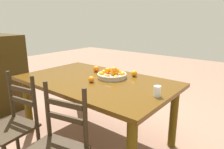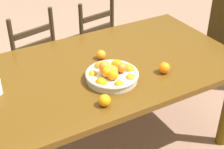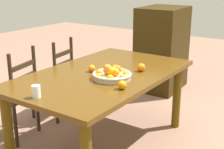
{
  "view_description": "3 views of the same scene",
  "coord_description": "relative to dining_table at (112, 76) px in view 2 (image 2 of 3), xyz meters",
  "views": [
    {
      "loc": [
        -1.52,
        1.6,
        1.41
      ],
      "look_at": [
        -0.1,
        -0.18,
        0.79
      ],
      "focal_mm": 32.52,
      "sensor_mm": 36.0,
      "label": 1
    },
    {
      "loc": [
        -1.0,
        -1.76,
        1.95
      ],
      "look_at": [
        -0.1,
        -0.18,
        0.79
      ],
      "focal_mm": 54.33,
      "sensor_mm": 36.0,
      "label": 2
    },
    {
      "loc": [
        -2.29,
        -1.69,
        1.63
      ],
      "look_at": [
        -0.1,
        -0.18,
        0.79
      ],
      "focal_mm": 51.6,
      "sensor_mm": 36.0,
      "label": 3
    }
  ],
  "objects": [
    {
      "name": "chair_near_window",
      "position": [
        -0.37,
        0.84,
        -0.2
      ],
      "size": [
        0.51,
        0.51,
        0.94
      ],
      "rotation": [
        0.0,
        0.0,
        3.36
      ],
      "color": "black",
      "rests_on": "ground"
    },
    {
      "name": "fruit_bowl",
      "position": [
        -0.1,
        -0.18,
        0.14
      ],
      "size": [
        0.34,
        0.34,
        0.14
      ],
      "color": "#BDB4A1",
      "rests_on": "dining_table"
    },
    {
      "name": "dining_table",
      "position": [
        0.0,
        0.0,
        0.0
      ],
      "size": [
        1.77,
        1.06,
        0.75
      ],
      "color": "#52340E",
      "rests_on": "ground"
    },
    {
      "name": "ground_plane",
      "position": [
        0.0,
        0.0,
        -0.65
      ],
      "size": [
        12.0,
        12.0,
        0.0
      ],
      "primitive_type": "plane",
      "color": "#906A55"
    },
    {
      "name": "orange_loose_2",
      "position": [
        0.24,
        -0.27,
        0.14
      ],
      "size": [
        0.08,
        0.08,
        0.08
      ],
      "primitive_type": "sphere",
      "color": "orange",
      "rests_on": "dining_table"
    },
    {
      "name": "chair_by_cabinet",
      "position": [
        0.24,
        0.86,
        -0.2
      ],
      "size": [
        0.45,
        0.45,
        0.93
      ],
      "rotation": [
        0.0,
        0.0,
        3.3
      ],
      "color": "black",
      "rests_on": "ground"
    },
    {
      "name": "orange_loose_1",
      "position": [
        -0.27,
        -0.39,
        0.14
      ],
      "size": [
        0.07,
        0.07,
        0.07
      ],
      "primitive_type": "sphere",
      "color": "orange",
      "rests_on": "dining_table"
    },
    {
      "name": "orange_loose_0",
      "position": [
        -0.03,
        0.1,
        0.13
      ],
      "size": [
        0.07,
        0.07,
        0.07
      ],
      "primitive_type": "sphere",
      "color": "orange",
      "rests_on": "dining_table"
    }
  ]
}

